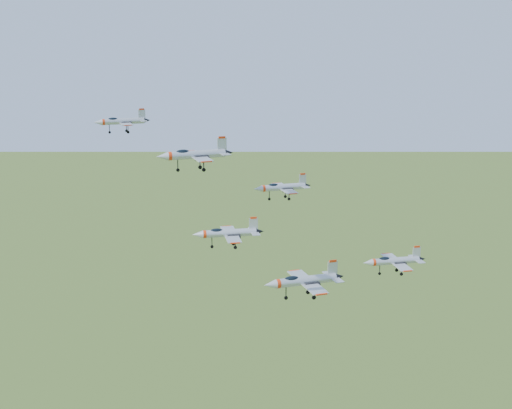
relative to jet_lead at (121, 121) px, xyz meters
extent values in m
cylinder|color=#A5ABB1|center=(0.30, 0.05, -0.03)|extent=(7.76, 2.24, 1.11)
cone|color=#A5ABB1|center=(-4.25, -0.64, -0.03)|extent=(1.68, 1.33, 1.11)
cone|color=black|center=(4.69, 0.71, -0.03)|extent=(1.32, 1.11, 0.94)
ellipsoid|color=black|center=(-1.55, -0.23, 0.39)|extent=(1.98, 1.07, 0.70)
cube|color=#A5ABB1|center=(0.83, -2.29, -0.24)|extent=(2.50, 4.01, 0.12)
cube|color=#A5ABB1|center=(0.12, 2.43, -0.24)|extent=(2.50, 4.01, 0.12)
cube|color=#A5ABB1|center=(3.76, 0.57, 1.13)|extent=(1.28, 0.29, 1.79)
cube|color=red|center=(3.76, 0.57, 2.06)|extent=(0.95, 0.26, 0.30)
cylinder|color=#A5ABB1|center=(11.81, -18.34, -3.43)|extent=(9.64, 2.78, 1.38)
cone|color=#A5ABB1|center=(6.15, -19.19, -3.43)|extent=(2.09, 1.65, 1.38)
cone|color=black|center=(17.26, -17.52, -3.43)|extent=(1.64, 1.38, 1.17)
ellipsoid|color=black|center=(9.51, -18.68, -2.91)|extent=(2.45, 1.33, 0.87)
cube|color=#A5ABB1|center=(12.46, -21.24, -3.69)|extent=(3.10, 4.97, 0.15)
cube|color=#A5ABB1|center=(11.58, -15.37, -3.69)|extent=(3.10, 4.97, 0.15)
cube|color=#A5ABB1|center=(16.11, -17.69, -1.99)|extent=(1.59, 0.36, 2.23)
cube|color=red|center=(16.11, -17.69, -0.83)|extent=(1.18, 0.32, 0.37)
cylinder|color=#A5ABB1|center=(14.85, -33.55, -12.58)|extent=(7.87, 1.21, 1.13)
cone|color=#A5ABB1|center=(10.14, -33.50, -12.58)|extent=(1.58, 1.15, 1.13)
cone|color=black|center=(19.39, -33.59, -12.58)|extent=(1.23, 0.98, 0.96)
ellipsoid|color=black|center=(12.93, -33.53, -12.16)|extent=(1.93, 0.83, 0.72)
cube|color=#A5ABB1|center=(15.01, -35.99, -12.80)|extent=(2.04, 3.86, 0.12)
cube|color=#A5ABB1|center=(15.05, -31.10, -12.80)|extent=(2.04, 3.86, 0.12)
cube|color=#A5ABB1|center=(18.43, -33.58, -11.40)|extent=(1.31, 0.12, 1.83)
cube|color=red|center=(18.43, -33.58, -10.44)|extent=(0.96, 0.13, 0.31)
cylinder|color=#A5ABB1|center=(28.11, -11.09, -11.16)|extent=(8.15, 2.09, 1.17)
cone|color=#A5ABB1|center=(23.30, -11.65, -11.16)|extent=(1.74, 1.34, 1.17)
cone|color=black|center=(32.74, -10.55, -11.16)|extent=(1.36, 1.13, 0.99)
ellipsoid|color=black|center=(26.15, -11.32, -10.72)|extent=(2.06, 1.06, 0.74)
cube|color=#A5ABB1|center=(28.58, -13.56, -11.39)|extent=(2.51, 4.16, 0.13)
cube|color=#A5ABB1|center=(28.00, -8.58, -11.39)|extent=(2.51, 4.16, 0.13)
cube|color=#A5ABB1|center=(31.76, -10.66, -9.95)|extent=(1.35, 0.26, 1.88)
cube|color=red|center=(31.76, -10.66, -8.97)|extent=(0.99, 0.24, 0.31)
cylinder|color=#A5ABB1|center=(28.28, -27.18, -23.17)|extent=(10.44, 2.88, 1.49)
cone|color=#A5ABB1|center=(22.14, -28.02, -23.17)|extent=(2.25, 1.76, 1.49)
cone|color=black|center=(34.19, -26.37, -23.17)|extent=(1.76, 1.47, 1.27)
ellipsoid|color=black|center=(25.78, -27.52, -22.61)|extent=(2.65, 1.41, 0.95)
cube|color=#A5ABB1|center=(28.94, -30.34, -23.46)|extent=(3.30, 5.36, 0.16)
cube|color=#A5ABB1|center=(28.07, -23.97, -23.46)|extent=(3.30, 5.36, 0.16)
cube|color=#A5ABB1|center=(32.94, -26.54, -21.62)|extent=(1.72, 0.37, 2.41)
cube|color=red|center=(32.94, -26.54, -20.36)|extent=(1.27, 0.33, 0.40)
cylinder|color=#A5ABB1|center=(47.12, -18.43, -23.87)|extent=(8.82, 1.47, 1.27)
cone|color=#A5ABB1|center=(41.85, -18.55, -23.87)|extent=(1.79, 1.31, 1.27)
cone|color=black|center=(52.20, -18.32, -23.87)|extent=(1.39, 1.11, 1.08)
ellipsoid|color=black|center=(44.97, -18.48, -23.40)|extent=(2.17, 0.96, 0.81)
cube|color=#A5ABB1|center=(47.38, -21.16, -24.12)|extent=(2.34, 4.35, 0.14)
cube|color=#A5ABB1|center=(47.26, -15.69, -24.12)|extent=(2.34, 4.35, 0.14)
cube|color=#A5ABB1|center=(51.13, -18.34, -22.56)|extent=(1.47, 0.15, 2.05)
cube|color=red|center=(51.13, -18.34, -21.48)|extent=(1.08, 0.16, 0.34)
camera|label=1|loc=(-0.04, -132.91, 16.73)|focal=50.00mm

